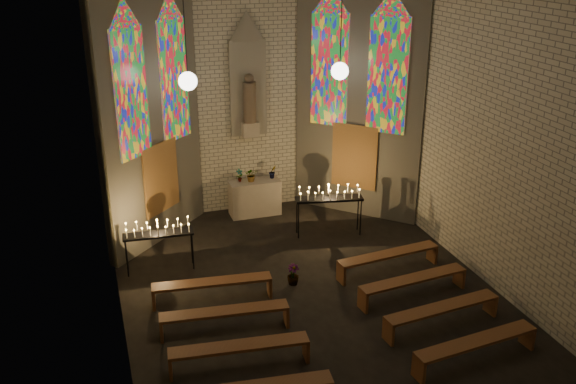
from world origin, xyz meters
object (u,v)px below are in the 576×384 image
at_px(altar, 255,198).
at_px(votive_stand_left, 158,231).
at_px(aisle_flower_pot, 293,275).
at_px(votive_stand_right, 329,195).

distance_m(altar, votive_stand_left, 3.88).
height_order(altar, votive_stand_left, votive_stand_left).
xyz_separation_m(aisle_flower_pot, votive_stand_right, (1.71, 2.19, 0.86)).
bearing_deg(aisle_flower_pot, votive_stand_left, 149.95).
xyz_separation_m(altar, aisle_flower_pot, (-0.21, -4.04, -0.26)).
bearing_deg(votive_stand_right, aisle_flower_pot, -116.91).
xyz_separation_m(aisle_flower_pot, votive_stand_left, (-2.76, 1.60, 0.77)).
bearing_deg(votive_stand_left, votive_stand_right, 11.75).
relative_size(altar, votive_stand_left, 0.86).
xyz_separation_m(votive_stand_left, votive_stand_right, (4.47, 0.59, 0.09)).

